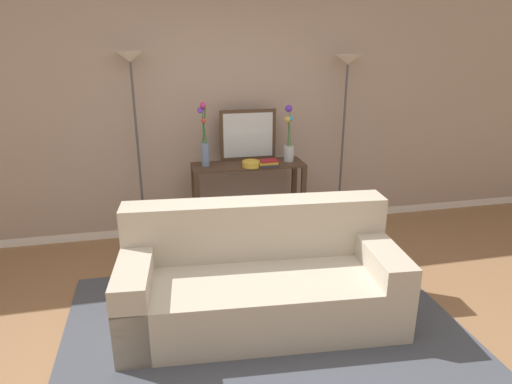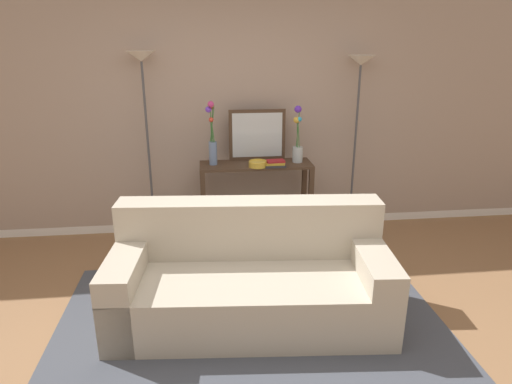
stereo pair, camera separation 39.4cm
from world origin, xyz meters
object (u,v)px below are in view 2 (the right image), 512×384
object	(u,v)px
fruit_bowl	(258,164)
wall_mirror	(257,135)
vase_tall_flowers	(212,138)
book_stack	(275,163)
book_row_under_console	(226,235)
floor_lamp_left	(144,95)
vase_short_flowers	(298,143)
couch	(250,281)
console_table	(256,188)
floor_lamp_right	(358,96)

from	to	relation	value
fruit_bowl	wall_mirror	bearing A→B (deg)	84.59
vase_tall_flowers	book_stack	world-z (taller)	vase_tall_flowers
fruit_bowl	book_row_under_console	distance (m)	0.90
floor_lamp_left	vase_short_flowers	size ratio (longest dim) A/B	3.37
vase_short_flowers	book_row_under_console	distance (m)	1.26
vase_tall_flowers	book_stack	distance (m)	0.69
floor_lamp_left	book_row_under_console	distance (m)	1.68
couch	vase_short_flowers	xyz separation A→B (m)	(0.65, 1.46, 0.74)
console_table	fruit_bowl	xyz separation A→B (m)	(0.01, -0.12, 0.30)
couch	book_stack	world-z (taller)	book_stack
vase_short_flowers	floor_lamp_right	bearing A→B (deg)	10.42
floor_lamp_left	fruit_bowl	xyz separation A→B (m)	(1.10, -0.26, -0.66)
fruit_bowl	floor_lamp_right	bearing A→B (deg)	13.26
console_table	book_stack	bearing A→B (deg)	-35.51
floor_lamp_right	vase_tall_flowers	bearing A→B (deg)	-175.51
floor_lamp_left	vase_short_flowers	distance (m)	1.62
floor_lamp_left	couch	bearing A→B (deg)	-60.61
fruit_bowl	floor_lamp_left	bearing A→B (deg)	166.91
vase_short_flowers	book_stack	xyz separation A→B (m)	(-0.26, -0.14, -0.18)
floor_lamp_left	fruit_bowl	distance (m)	1.31
wall_mirror	vase_tall_flowers	bearing A→B (deg)	-163.43
floor_lamp_right	book_stack	size ratio (longest dim) A/B	9.32
vase_tall_flowers	book_row_under_console	distance (m)	1.08
couch	wall_mirror	world-z (taller)	wall_mirror
floor_lamp_left	floor_lamp_right	size ratio (longest dim) A/B	1.03
vase_short_flowers	book_stack	distance (m)	0.34
vase_short_flowers	fruit_bowl	xyz separation A→B (m)	(-0.43, -0.14, -0.17)
console_table	book_stack	distance (m)	0.37
floor_lamp_right	wall_mirror	world-z (taller)	floor_lamp_right
vase_short_flowers	book_stack	bearing A→B (deg)	-150.54
vase_tall_flowers	vase_short_flowers	xyz separation A→B (m)	(0.88, -0.00, -0.07)
couch	wall_mirror	bearing A→B (deg)	81.42
floor_lamp_right	floor_lamp_left	bearing A→B (deg)	-180.00
floor_lamp_right	wall_mirror	size ratio (longest dim) A/B	3.22
floor_lamp_left	console_table	bearing A→B (deg)	-7.11
couch	vase_tall_flowers	xyz separation A→B (m)	(-0.23, 1.46, 0.81)
floor_lamp_left	wall_mirror	bearing A→B (deg)	1.04
wall_mirror	vase_short_flowers	distance (m)	0.43
couch	floor_lamp_left	distance (m)	2.19
console_table	floor_lamp_left	xyz separation A→B (m)	(-1.10, 0.14, 0.97)
floor_lamp_right	vase_short_flowers	distance (m)	0.81
vase_short_flowers	floor_lamp_left	bearing A→B (deg)	175.49
wall_mirror	floor_lamp_left	bearing A→B (deg)	-178.96
floor_lamp_left	vase_tall_flowers	bearing A→B (deg)	-10.46
couch	vase_tall_flowers	world-z (taller)	vase_tall_flowers
vase_tall_flowers	vase_short_flowers	bearing A→B (deg)	-0.01
floor_lamp_left	wall_mirror	size ratio (longest dim) A/B	3.30
floor_lamp_right	book_row_under_console	xyz separation A→B (m)	(-1.42, -0.14, -1.45)
couch	vase_tall_flowers	bearing A→B (deg)	99.13
book_row_under_console	console_table	bearing A→B (deg)	-0.00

